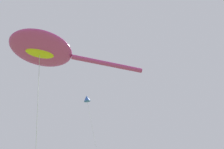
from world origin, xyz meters
The scene contains 2 objects.
big_show_kite centered at (-3.20, 11.25, 11.54)m, with size 8.79×5.89×12.03m.
small_kite_diamond_red centered at (6.99, 20.08, 16.82)m, with size 1.81×5.20×17.40m.
Camera 1 is at (-5.96, 2.12, 1.96)m, focal length 30.79 mm.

